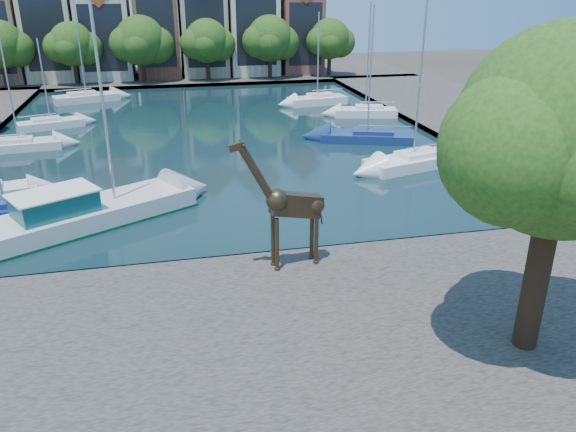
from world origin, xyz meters
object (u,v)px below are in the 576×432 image
giraffe_statue (289,205)px  sailboat_right_a (413,159)px  plane_tree (567,140)px  motorsailer (86,210)px

giraffe_statue → sailboat_right_a: size_ratio=0.47×
plane_tree → sailboat_right_a: 22.44m
plane_tree → giraffe_statue: (-6.71, 7.46, -4.34)m
plane_tree → giraffe_statue: size_ratio=1.85×
plane_tree → motorsailer: size_ratio=0.96×
giraffe_statue → sailboat_right_a: 17.93m
sailboat_right_a → plane_tree: bearing=-103.8°
giraffe_statue → plane_tree: bearing=-48.0°
plane_tree → motorsailer: (-15.96, 15.08, -6.74)m
motorsailer → sailboat_right_a: bearing=15.0°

